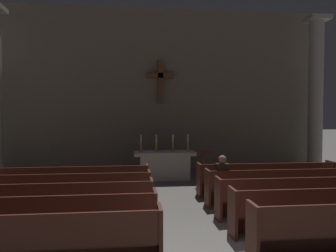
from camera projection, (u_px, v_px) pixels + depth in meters
name	position (u px, v px, depth m)	size (l,w,h in m)	color
pew_left_row_1	(24.00, 242.00, 4.87)	(4.10, 0.50, 0.95)	#4C2319
pew_left_row_2	(43.00, 219.00, 5.92)	(4.10, 0.50, 0.95)	#4C2319
pew_left_row_3	(57.00, 203.00, 6.96)	(4.10, 0.50, 0.95)	#4C2319
pew_left_row_4	(66.00, 192.00, 8.01)	(4.10, 0.50, 0.95)	#4C2319
pew_left_row_5	(74.00, 183.00, 9.05)	(4.10, 0.50, 0.95)	#4C2319
pew_right_row_2	(332.00, 209.00, 6.53)	(4.10, 0.50, 0.95)	#4C2319
pew_right_row_3	(304.00, 196.00, 7.57)	(4.10, 0.50, 0.95)	#4C2319
pew_right_row_4	(283.00, 186.00, 8.62)	(4.10, 0.50, 0.95)	#4C2319
pew_right_row_5	(267.00, 178.00, 9.66)	(4.10, 0.50, 0.95)	#4C2319
column_right_third	(315.00, 98.00, 12.92)	(0.84, 0.84, 6.15)	#9E998E
altar	(165.00, 165.00, 11.86)	(2.20, 0.90, 1.01)	#BCB7AD
candlestick_outer_left	(141.00, 146.00, 11.74)	(0.16, 0.16, 0.61)	#B79338
candlestick_inner_left	(156.00, 146.00, 11.80)	(0.16, 0.16, 0.61)	#B79338
candlestick_inner_right	(173.00, 146.00, 11.86)	(0.16, 0.16, 0.61)	#B79338
candlestick_outer_right	(188.00, 146.00, 11.92)	(0.16, 0.16, 0.61)	#B79338
apse_with_cross	(160.00, 90.00, 13.67)	(12.94, 0.46, 6.67)	#706656
lectern	(204.00, 169.00, 10.79)	(0.44, 0.36, 1.15)	#4C2319
lone_worshipper	(221.00, 179.00, 8.46)	(0.32, 0.43, 1.32)	#26262B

